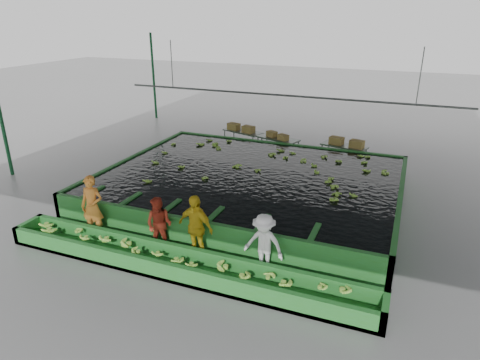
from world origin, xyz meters
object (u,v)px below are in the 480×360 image
at_px(flotation_tank, 251,185).
at_px(box_stack_left, 241,131).
at_px(packing_table_mid, 278,147).
at_px(sorting_trough, 179,264).
at_px(worker_c, 195,227).
at_px(packing_table_left, 243,140).
at_px(worker_d, 264,244).
at_px(box_stack_mid, 277,138).
at_px(packing_table_right, 343,155).
at_px(worker_b, 159,224).
at_px(box_stack_right, 346,146).
at_px(worker_a, 92,206).

xyz_separation_m(flotation_tank, box_stack_left, (-2.44, 5.17, 0.43)).
bearing_deg(packing_table_mid, sorting_trough, -87.27).
height_order(worker_c, packing_table_left, worker_c).
bearing_deg(packing_table_mid, worker_d, -74.92).
bearing_deg(box_stack_left, box_stack_mid, -15.98).
bearing_deg(packing_table_right, worker_b, -111.09).
height_order(packing_table_left, packing_table_right, packing_table_left).
height_order(sorting_trough, box_stack_left, box_stack_left).
xyz_separation_m(worker_b, packing_table_left, (-1.34, 9.53, -0.33)).
distance_m(sorting_trough, box_stack_right, 10.07).
relative_size(worker_a, box_stack_right, 1.26).
bearing_deg(box_stack_mid, box_stack_left, 164.02).
relative_size(worker_c, packing_table_left, 0.94).
distance_m(worker_b, packing_table_right, 9.65).
xyz_separation_m(worker_c, box_stack_mid, (-0.55, 8.90, -0.02)).
xyz_separation_m(box_stack_left, box_stack_right, (4.98, -0.54, -0.01)).
bearing_deg(worker_c, sorting_trough, -85.74).
bearing_deg(packing_table_right, box_stack_right, -38.25).
distance_m(worker_b, worker_d, 2.98).
bearing_deg(worker_a, box_stack_mid, 63.72).
xyz_separation_m(flotation_tank, packing_table_mid, (-0.47, 4.70, -0.01)).
bearing_deg(box_stack_mid, worker_d, -74.73).
relative_size(packing_table_right, box_stack_left, 1.34).
xyz_separation_m(worker_d, packing_table_right, (0.49, 9.00, -0.37)).
distance_m(worker_b, box_stack_mid, 8.92).
relative_size(worker_b, worker_d, 0.96).
relative_size(sorting_trough, packing_table_right, 5.27).
bearing_deg(packing_table_left, worker_b, -82.00).
bearing_deg(packing_table_left, flotation_tank, -65.73).
bearing_deg(packing_table_mid, box_stack_right, -1.41).
xyz_separation_m(box_stack_left, box_stack_mid, (1.97, -0.56, 0.00)).
xyz_separation_m(worker_c, packing_table_right, (2.37, 9.00, -0.47)).
bearing_deg(worker_c, worker_d, 10.01).
bearing_deg(worker_d, flotation_tank, 119.62).
bearing_deg(box_stack_left, worker_b, -81.47).
relative_size(packing_table_mid, packing_table_right, 1.01).
distance_m(sorting_trough, packing_table_right, 10.10).
height_order(worker_d, packing_table_mid, worker_d).
height_order(sorting_trough, packing_table_right, packing_table_right).
bearing_deg(packing_table_right, sorting_trough, -104.04).
bearing_deg(sorting_trough, worker_d, 22.23).
bearing_deg(worker_a, packing_table_left, 75.70).
relative_size(box_stack_left, box_stack_right, 0.98).
bearing_deg(packing_table_mid, box_stack_mid, -93.60).
bearing_deg(box_stack_right, flotation_tank, -118.84).
bearing_deg(worker_d, packing_table_right, 92.01).
height_order(worker_a, worker_b, worker_a).
distance_m(worker_a, worker_b, 2.22).
distance_m(flotation_tank, box_stack_right, 5.29).
xyz_separation_m(worker_b, box_stack_mid, (0.55, 8.90, 0.11)).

